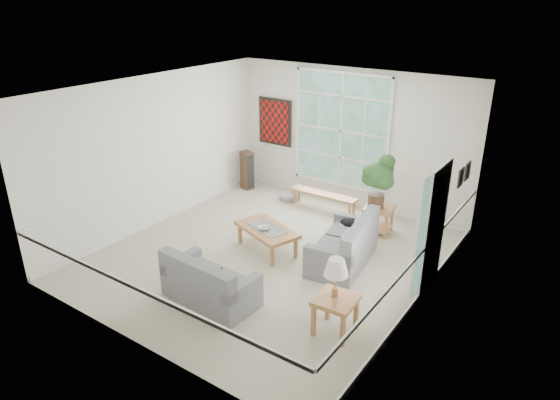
# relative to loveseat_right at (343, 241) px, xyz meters

# --- Properties ---
(floor) EXTENTS (5.50, 6.00, 0.01)m
(floor) POSITION_rel_loveseat_right_xyz_m (-1.20, -0.53, -0.44)
(floor) COLOR #B1AC95
(floor) RESTS_ON ground
(ceiling) EXTENTS (5.50, 6.00, 0.02)m
(ceiling) POSITION_rel_loveseat_right_xyz_m (-1.20, -0.53, 2.57)
(ceiling) COLOR white
(ceiling) RESTS_ON ground
(wall_back) EXTENTS (5.50, 0.02, 3.00)m
(wall_back) POSITION_rel_loveseat_right_xyz_m (-1.20, 2.47, 1.07)
(wall_back) COLOR white
(wall_back) RESTS_ON ground
(wall_front) EXTENTS (5.50, 0.02, 3.00)m
(wall_front) POSITION_rel_loveseat_right_xyz_m (-1.20, -3.53, 1.07)
(wall_front) COLOR white
(wall_front) RESTS_ON ground
(wall_left) EXTENTS (0.02, 6.00, 3.00)m
(wall_left) POSITION_rel_loveseat_right_xyz_m (-3.95, -0.53, 1.07)
(wall_left) COLOR white
(wall_left) RESTS_ON ground
(wall_right) EXTENTS (0.02, 6.00, 3.00)m
(wall_right) POSITION_rel_loveseat_right_xyz_m (1.55, -0.53, 1.07)
(wall_right) COLOR white
(wall_right) RESTS_ON ground
(window_back) EXTENTS (2.30, 0.08, 2.40)m
(window_back) POSITION_rel_loveseat_right_xyz_m (-1.40, 2.43, 1.22)
(window_back) COLOR white
(window_back) RESTS_ON wall_back
(entry_door) EXTENTS (0.08, 0.90, 2.10)m
(entry_door) POSITION_rel_loveseat_right_xyz_m (1.51, 0.07, 0.62)
(entry_door) COLOR white
(entry_door) RESTS_ON floor
(door_sidelight) EXTENTS (0.08, 0.26, 1.90)m
(door_sidelight) POSITION_rel_loveseat_right_xyz_m (1.51, -0.56, 0.72)
(door_sidelight) COLOR white
(door_sidelight) RESTS_ON wall_right
(wall_art) EXTENTS (0.90, 0.06, 1.10)m
(wall_art) POSITION_rel_loveseat_right_xyz_m (-3.15, 2.42, 1.17)
(wall_art) COLOR #620C0A
(wall_art) RESTS_ON wall_back
(wall_frame_near) EXTENTS (0.04, 0.26, 0.32)m
(wall_frame_near) POSITION_rel_loveseat_right_xyz_m (1.51, 1.22, 1.12)
(wall_frame_near) COLOR black
(wall_frame_near) RESTS_ON wall_right
(wall_frame_far) EXTENTS (0.04, 0.26, 0.32)m
(wall_frame_far) POSITION_rel_loveseat_right_xyz_m (1.51, 1.62, 1.12)
(wall_frame_far) COLOR black
(wall_frame_far) RESTS_ON wall_right
(loveseat_right) EXTENTS (1.05, 1.70, 0.86)m
(loveseat_right) POSITION_rel_loveseat_right_xyz_m (0.00, 0.00, 0.00)
(loveseat_right) COLOR slate
(loveseat_right) RESTS_ON floor
(loveseat_front) EXTENTS (1.50, 0.83, 0.79)m
(loveseat_front) POSITION_rel_loveseat_right_xyz_m (-1.11, -2.18, -0.03)
(loveseat_front) COLOR slate
(loveseat_front) RESTS_ON floor
(coffee_table) EXTENTS (1.37, 1.03, 0.45)m
(coffee_table) POSITION_rel_loveseat_right_xyz_m (-1.36, -0.38, -0.20)
(coffee_table) COLOR #AB7243
(coffee_table) RESTS_ON floor
(pewter_bowl) EXTENTS (0.38, 0.38, 0.07)m
(pewter_bowl) POSITION_rel_loveseat_right_xyz_m (-1.35, -0.45, 0.06)
(pewter_bowl) COLOR #A0A0A5
(pewter_bowl) RESTS_ON coffee_table
(window_bench) EXTENTS (1.56, 0.32, 0.36)m
(window_bench) POSITION_rel_loveseat_right_xyz_m (-1.46, 1.86, -0.25)
(window_bench) COLOR #AB7243
(window_bench) RESTS_ON floor
(end_table) EXTENTS (0.61, 0.61, 0.54)m
(end_table) POSITION_rel_loveseat_right_xyz_m (0.01, 1.47, -0.16)
(end_table) COLOR #AB7243
(end_table) RESTS_ON floor
(houseplant) EXTENTS (0.66, 0.66, 1.08)m
(houseplant) POSITION_rel_loveseat_right_xyz_m (-0.06, 1.45, 0.65)
(houseplant) COLOR #2A5425
(houseplant) RESTS_ON end_table
(side_table) EXTENTS (0.58, 0.58, 0.56)m
(side_table) POSITION_rel_loveseat_right_xyz_m (0.84, -1.79, -0.15)
(side_table) COLOR #AB7243
(side_table) RESTS_ON floor
(table_lamp) EXTENTS (0.39, 0.39, 0.58)m
(table_lamp) POSITION_rel_loveseat_right_xyz_m (0.80, -1.75, 0.42)
(table_lamp) COLOR silver
(table_lamp) RESTS_ON side_table
(pet_bed) EXTENTS (0.42, 0.42, 0.12)m
(pet_bed) POSITION_rel_loveseat_right_xyz_m (-2.38, 1.85, -0.37)
(pet_bed) COLOR gray
(pet_bed) RESTS_ON floor
(floor_speaker) EXTENTS (0.34, 0.30, 0.93)m
(floor_speaker) POSITION_rel_loveseat_right_xyz_m (-3.60, 1.89, 0.03)
(floor_speaker) COLOR #412C1D
(floor_speaker) RESTS_ON floor
(cat) EXTENTS (0.33, 0.24, 0.16)m
(cat) POSITION_rel_loveseat_right_xyz_m (-0.18, 0.54, 0.09)
(cat) COLOR black
(cat) RESTS_ON loveseat_right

